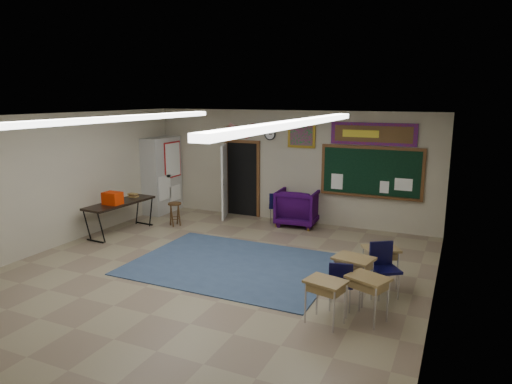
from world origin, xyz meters
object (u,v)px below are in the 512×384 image
at_px(folding_table, 120,216).
at_px(wooden_stool, 175,214).
at_px(student_desk_front_right, 380,265).
at_px(wingback_armchair, 298,207).
at_px(student_desk_front_left, 353,276).

distance_m(folding_table, wooden_stool, 1.41).
xyz_separation_m(student_desk_front_right, folding_table, (-6.47, 0.64, 0.03)).
distance_m(wingback_armchair, folding_table, 4.56).
bearing_deg(student_desk_front_left, student_desk_front_right, 80.62).
bearing_deg(wooden_stool, folding_table, -128.10).
xyz_separation_m(student_desk_front_left, folding_table, (-6.16, 1.42, 0.01)).
distance_m(student_desk_front_left, wooden_stool, 5.86).
xyz_separation_m(wingback_armchair, folding_table, (-3.79, -2.53, -0.05)).
relative_size(student_desk_front_left, folding_table, 0.38).
bearing_deg(folding_table, wingback_armchair, 37.49).
relative_size(wingback_armchair, wooden_stool, 1.72).
height_order(student_desk_front_right, folding_table, folding_table).
bearing_deg(folding_table, wooden_stool, 55.70).
bearing_deg(student_desk_front_right, wooden_stool, 132.85).
relative_size(folding_table, wooden_stool, 3.17).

